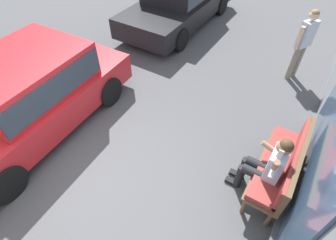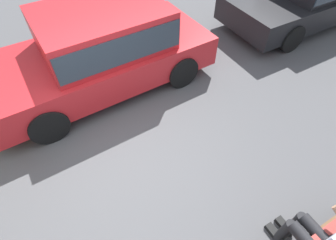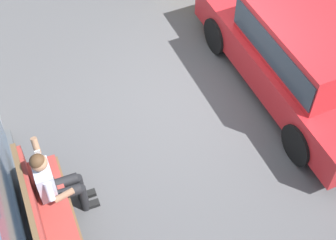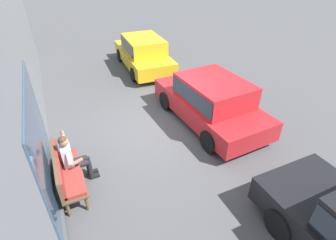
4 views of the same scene
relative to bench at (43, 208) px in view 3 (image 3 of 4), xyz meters
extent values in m
plane|color=#4C4C4F|center=(1.52, -2.90, -0.60)|extent=(60.00, 60.00, 0.00)
cube|color=#385170|center=(0.00, 0.28, 0.85)|extent=(3.40, 0.03, 2.50)
cube|color=#494C4F|center=(0.00, 0.25, -0.42)|extent=(3.60, 0.12, 0.10)
cylinder|color=brown|center=(0.76, 0.10, -0.39)|extent=(0.07, 0.07, 0.42)
cylinder|color=brown|center=(0.76, -0.29, -0.39)|extent=(0.07, 0.07, 0.42)
cube|color=brown|center=(0.00, -0.09, -0.15)|extent=(1.67, 0.55, 0.06)
cube|color=maroon|center=(0.00, -0.09, -0.07)|extent=(1.61, 0.49, 0.10)
cube|color=brown|center=(0.00, 0.14, 0.16)|extent=(1.67, 0.07, 0.55)
cube|color=maroon|center=(0.00, 0.08, 0.16)|extent=(1.61, 0.06, 0.47)
cylinder|color=black|center=(0.35, -0.33, -0.07)|extent=(0.15, 0.42, 0.15)
cylinder|color=black|center=(0.35, -0.54, -0.34)|extent=(0.12, 0.12, 0.53)
cube|color=black|center=(0.35, -0.62, -0.57)|extent=(0.10, 0.24, 0.07)
cylinder|color=black|center=(0.17, -0.33, -0.07)|extent=(0.15, 0.42, 0.15)
cylinder|color=black|center=(0.17, -0.54, -0.34)|extent=(0.12, 0.12, 0.53)
cube|color=black|center=(0.17, -0.62, -0.57)|extent=(0.10, 0.24, 0.07)
cube|color=black|center=(0.26, -0.12, -0.07)|extent=(0.34, 0.24, 0.14)
cube|color=silver|center=(0.26, -0.12, 0.21)|extent=(0.38, 0.22, 0.56)
sphere|color=#A37556|center=(0.26, -0.12, 0.63)|extent=(0.22, 0.22, 0.22)
sphere|color=#4C331E|center=(0.26, -0.11, 0.67)|extent=(0.20, 0.20, 0.20)
cylinder|color=silver|center=(0.02, -0.14, 0.32)|extent=(0.20, 0.10, 0.28)
cylinder|color=#A37556|center=(-0.03, -0.30, 0.20)|extent=(0.08, 0.27, 0.17)
cylinder|color=silver|center=(0.50, -0.12, 0.39)|extent=(0.25, 0.10, 0.22)
cylinder|color=#A37556|center=(0.57, -0.14, 0.58)|extent=(0.16, 0.08, 0.25)
cube|color=silver|center=(0.40, -0.14, 0.62)|extent=(0.02, 0.07, 0.15)
cube|color=red|center=(1.21, -4.61, -0.06)|extent=(4.34, 2.10, 0.60)
cube|color=red|center=(1.04, -4.62, 0.59)|extent=(2.29, 1.77, 0.69)
cube|color=#28333D|center=(1.04, -4.62, 0.59)|extent=(2.25, 1.81, 0.48)
cylinder|color=black|center=(2.48, -3.64, -0.27)|extent=(0.67, 0.21, 0.66)
cylinder|color=black|center=(2.57, -5.46, -0.27)|extent=(0.67, 0.21, 0.66)
cylinder|color=black|center=(-0.15, -3.77, -0.27)|extent=(0.67, 0.21, 0.66)
camera|label=1|loc=(2.97, -0.30, 3.44)|focal=28.00mm
camera|label=2|loc=(2.13, -0.30, 3.01)|focal=28.00mm
camera|label=3|loc=(-3.67, -0.30, 5.88)|focal=55.00mm
camera|label=4|loc=(-4.92, -0.30, 4.22)|focal=28.00mm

